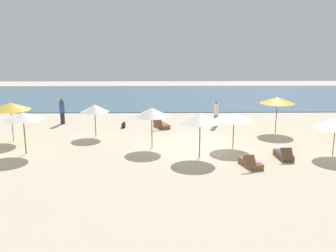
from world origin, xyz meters
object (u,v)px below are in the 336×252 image
Objects in this scene: umbrella_1 at (11,106)px; umbrella_3 at (234,117)px; umbrella_6 at (95,108)px; lounger_2 at (250,163)px; person_1 at (216,113)px; person_0 at (62,111)px; dog at (124,125)px; umbrella_0 at (336,123)px; umbrella_7 at (23,116)px; umbrella_5 at (152,112)px; umbrella_4 at (200,118)px; lounger_0 at (161,125)px; umbrella_2 at (277,100)px; lounger_1 at (284,155)px.

umbrella_3 is (12.84, -1.56, -0.33)m from umbrella_1.
umbrella_6 is (-8.11, 2.61, -0.00)m from umbrella_3.
person_1 is (-0.54, 8.59, 0.70)m from lounger_2.
dog is at bearing -15.06° from person_0.
umbrella_7 reaches higher than umbrella_0.
lounger_2 is at bearing -33.64° from umbrella_5.
umbrella_5 is 1.15× the size of umbrella_6.
umbrella_6 reaches higher than lounger_2.
umbrella_3 is 0.95× the size of umbrella_5.
umbrella_0 is 0.98× the size of umbrella_1.
umbrella_4 reaches higher than person_0.
lounger_0 is at bearing 83.86° from umbrella_5.
umbrella_2 is at bearing -26.81° from person_1.
person_0 is (-16.00, 7.70, -0.86)m from umbrella_0.
umbrella_6 is at bearing 145.18° from lounger_2.
umbrella_6 reaches higher than person_1.
person_0 is at bearing 68.30° from umbrella_1.
lounger_1 is 15.59m from person_0.
umbrella_1 is 1.16× the size of umbrella_6.
umbrella_0 is 8.74m from person_1.
lounger_1 is at bearing -3.91° from umbrella_7.
umbrella_0 reaches higher than umbrella_6.
dog is at bearing 124.41° from umbrella_4.
person_1 is (1.79, 7.09, -1.22)m from umbrella_4.
umbrella_5 is 1.33× the size of lounger_1.
umbrella_6 reaches higher than dog.
umbrella_6 is 8.37m from person_1.
umbrella_7 reaches higher than lounger_0.
umbrella_6 is at bearing -50.43° from person_0.
umbrella_4 is 1.33× the size of lounger_2.
umbrella_1 is 14.10m from lounger_2.
lounger_0 reaches higher than lounger_1.
umbrella_4 is (-7.03, -0.15, 0.33)m from umbrella_0.
lounger_1 reaches higher than dog.
lounger_0 is at bearing 39.25° from umbrella_7.
umbrella_5 reaches higher than umbrella_3.
umbrella_0 is at bearing -1.86° from umbrella_7.
umbrella_3 reaches higher than dog.
umbrella_3 is 0.96× the size of umbrella_7.
umbrella_3 is 11.28m from umbrella_7.
person_1 reaches higher than lounger_1.
lounger_0 is 7.15m from person_0.
person_1 is at bearing 16.84° from umbrella_1.
umbrella_3 is at bearing 0.17° from umbrella_5.
umbrella_0 is at bearing -52.93° from person_1.
dog is at bearing 143.21° from umbrella_3.
umbrella_7 is at bearing 169.25° from lounger_2.
umbrella_0 is 1.29× the size of lounger_2.
umbrella_7 is at bearing -140.75° from lounger_0.
umbrella_4 is 7.13m from lounger_0.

